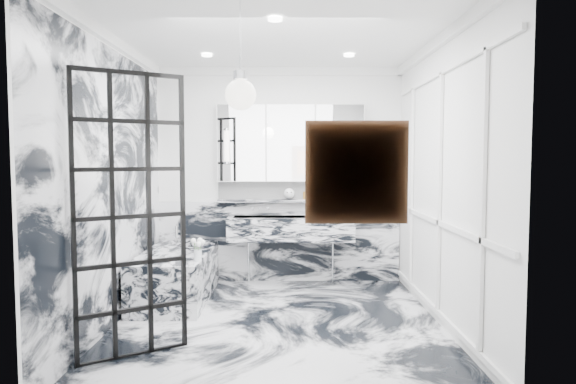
{
  "coord_description": "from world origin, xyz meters",
  "views": [
    {
      "loc": [
        0.09,
        -4.95,
        1.63
      ],
      "look_at": [
        0.11,
        0.5,
        1.27
      ],
      "focal_mm": 32.0,
      "sensor_mm": 36.0,
      "label": 1
    }
  ],
  "objects_px": {
    "trough_sink": "(291,228)",
    "mirror_cabinet": "(291,143)",
    "crittall_door": "(131,217)",
    "bathtub": "(177,275)"
  },
  "relations": [
    {
      "from": "crittall_door",
      "to": "trough_sink",
      "type": "height_order",
      "value": "crittall_door"
    },
    {
      "from": "mirror_cabinet",
      "to": "bathtub",
      "type": "relative_size",
      "value": 1.15
    },
    {
      "from": "trough_sink",
      "to": "mirror_cabinet",
      "type": "bearing_deg",
      "value": 90.0
    },
    {
      "from": "crittall_door",
      "to": "bathtub",
      "type": "bearing_deg",
      "value": 58.27
    },
    {
      "from": "crittall_door",
      "to": "trough_sink",
      "type": "xyz_separation_m",
      "value": [
        1.32,
        2.37,
        -0.42
      ]
    },
    {
      "from": "trough_sink",
      "to": "bathtub",
      "type": "height_order",
      "value": "trough_sink"
    },
    {
      "from": "bathtub",
      "to": "trough_sink",
      "type": "bearing_deg",
      "value": 26.48
    },
    {
      "from": "crittall_door",
      "to": "bathtub",
      "type": "relative_size",
      "value": 1.4
    },
    {
      "from": "crittall_door",
      "to": "trough_sink",
      "type": "bearing_deg",
      "value": 28.96
    },
    {
      "from": "crittall_door",
      "to": "mirror_cabinet",
      "type": "relative_size",
      "value": 1.21
    }
  ]
}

